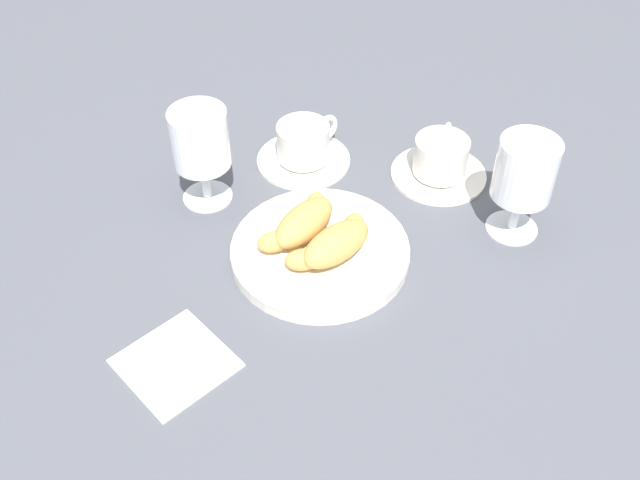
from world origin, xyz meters
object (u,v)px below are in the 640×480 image
Objects in this scene: croissant_large at (334,244)px; folded_napkin at (176,362)px; juice_glass_left at (200,143)px; juice_glass_right at (525,172)px; coffee_cup_far at (304,146)px; pastry_plate at (320,251)px; croissant_small at (302,223)px; coffee_cup_near at (440,160)px.

croissant_large is 0.24m from folded_napkin.
juice_glass_left and juice_glass_right have the same top height.
pastry_plate is at bearing -115.67° from coffee_cup_far.
coffee_cup_near is at bearing 4.53° from croissant_small.
pastry_plate is 0.20m from coffee_cup_far.
croissant_large is at bearing -69.88° from juice_glass_left.
croissant_large reaches higher than folded_napkin.
folded_napkin is (-0.31, -0.23, -0.02)m from coffee_cup_far.
coffee_cup_far is at bearing 57.89° from croissant_small.
coffee_cup_near is at bearing 12.86° from folded_napkin.
croissant_large is 0.22m from coffee_cup_far.
juice_glass_right is at bearing -41.17° from juice_glass_left.
folded_napkin is (-0.22, -0.06, -0.01)m from pastry_plate.
coffee_cup_near is (0.23, 0.05, 0.02)m from pastry_plate.
pastry_plate is at bearing -69.14° from juice_glass_left.
folded_napkin is at bearing 175.68° from juice_glass_right.
coffee_cup_far reaches higher than pastry_plate.
juice_glass_left is 0.30m from folded_napkin.
croissant_small reaches higher than coffee_cup_far.
croissant_small is (-0.01, 0.03, 0.03)m from pastry_plate.
croissant_small is 0.94× the size of coffee_cup_far.
coffee_cup_far is (0.09, 0.15, -0.01)m from croissant_small.
croissant_large is 0.24m from coffee_cup_near.
juice_glass_right is at bearing -85.63° from coffee_cup_near.
juice_glass_left reaches higher than coffee_cup_near.
juice_glass_right is at bearing -15.89° from croissant_large.
croissant_large and croissant_small have the same top height.
juice_glass_right reaches higher than croissant_large.
juice_glass_left is at bearing 156.18° from coffee_cup_near.
coffee_cup_near is 0.47m from folded_napkin.
croissant_large is 0.25m from juice_glass_right.
coffee_cup_near is 1.00× the size of coffee_cup_far.
croissant_small is 0.24m from coffee_cup_near.
juice_glass_left reaches higher than croissant_large.
coffee_cup_near is 0.97× the size of juice_glass_right.
coffee_cup_far is at bearing 119.98° from juice_glass_right.
pastry_plate is 1.77× the size of croissant_small.
pastry_plate is at bearing -168.13° from coffee_cup_near.
croissant_large reaches higher than coffee_cup_far.
coffee_cup_near reaches higher than pastry_plate.
coffee_cup_near is at bearing -23.82° from juice_glass_left.
croissant_small is at bearing -175.47° from coffee_cup_near.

